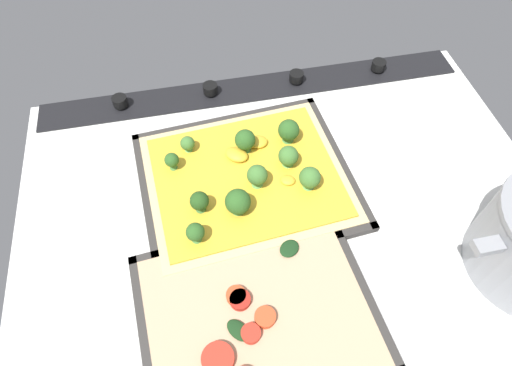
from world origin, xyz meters
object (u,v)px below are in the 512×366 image
object	(u,v)px
baking_tray_front	(246,181)
broccoli_pizza	(248,176)
veggie_pizza_back	(255,314)
baking_tray_back	(257,313)

from	to	relation	value
baking_tray_front	broccoli_pizza	world-z (taller)	broccoli_pizza
baking_tray_front	veggie_pizza_back	distance (cm)	22.58
baking_tray_back	veggie_pizza_back	world-z (taller)	veggie_pizza_back
broccoli_pizza	veggie_pizza_back	bearing A→B (deg)	81.70
baking_tray_back	veggie_pizza_back	size ratio (longest dim) A/B	1.08
broccoli_pizza	baking_tray_back	size ratio (longest dim) A/B	1.00
baking_tray_front	baking_tray_back	bearing A→B (deg)	83.04
baking_tray_front	veggie_pizza_back	bearing A→B (deg)	82.37
broccoli_pizza	veggie_pizza_back	size ratio (longest dim) A/B	1.09
baking_tray_back	broccoli_pizza	bearing A→B (deg)	-97.64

